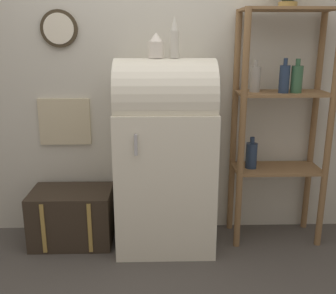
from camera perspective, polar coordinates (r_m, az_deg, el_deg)
ground_plane at (r=3.14m, az=-0.30°, el=-15.94°), size 12.00×12.00×0.00m
wall_back at (r=3.26m, az=-0.67°, el=10.44°), size 7.00×0.09×2.70m
refrigerator at (r=3.06m, az=-0.43°, el=-1.00°), size 0.76×0.62×1.50m
suitcase_trunk at (r=3.37m, az=-13.71°, el=-9.76°), size 0.65×0.43×0.45m
shelf_unit at (r=3.22m, az=15.85°, el=4.82°), size 0.72×0.37×1.85m
vase_left at (r=2.94m, az=-1.74°, el=14.41°), size 0.12×0.12×0.18m
vase_center at (r=2.93m, az=0.92°, el=15.44°), size 0.07×0.07×0.29m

